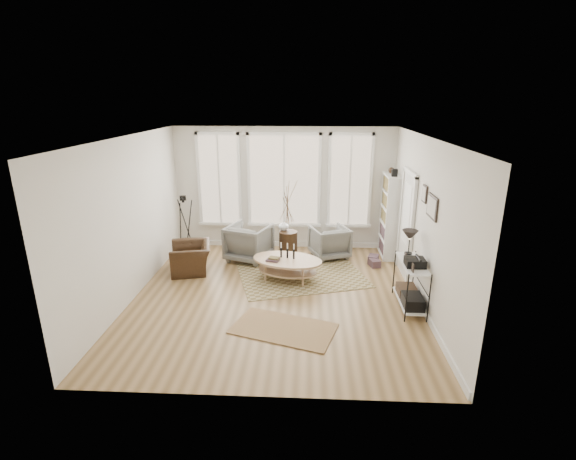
# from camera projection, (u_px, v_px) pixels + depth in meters

# --- Properties ---
(room) EXTENTS (5.50, 5.54, 2.90)m
(room) POSITION_uv_depth(u_px,v_px,m) (276.00, 222.00, 7.36)
(room) COLOR #9C7A4D
(room) RESTS_ON ground
(bay_window) EXTENTS (4.14, 0.12, 2.24)m
(bay_window) POSITION_uv_depth(u_px,v_px,m) (284.00, 182.00, 9.87)
(bay_window) COLOR tan
(bay_window) RESTS_ON ground
(door) EXTENTS (0.09, 1.06, 2.22)m
(door) POSITION_uv_depth(u_px,v_px,m) (407.00, 222.00, 8.40)
(door) COLOR silver
(door) RESTS_ON ground
(bookcase) EXTENTS (0.31, 0.85, 2.06)m
(bookcase) POSITION_uv_depth(u_px,v_px,m) (390.00, 216.00, 9.48)
(bookcase) COLOR white
(bookcase) RESTS_ON ground
(low_shelf) EXTENTS (0.38, 1.08, 1.30)m
(low_shelf) POSITION_uv_depth(u_px,v_px,m) (411.00, 280.00, 7.22)
(low_shelf) COLOR white
(low_shelf) RESTS_ON ground
(wall_art) EXTENTS (0.04, 0.88, 0.44)m
(wall_art) POSITION_uv_depth(u_px,v_px,m) (430.00, 203.00, 6.82)
(wall_art) COLOR black
(wall_art) RESTS_ON ground
(rug_main) EXTENTS (2.92, 2.50, 0.01)m
(rug_main) POSITION_uv_depth(u_px,v_px,m) (301.00, 275.00, 8.68)
(rug_main) COLOR brown
(rug_main) RESTS_ON ground
(rug_runner) EXTENTS (1.80, 1.34, 0.01)m
(rug_runner) POSITION_uv_depth(u_px,v_px,m) (284.00, 328.00, 6.65)
(rug_runner) COLOR brown
(rug_runner) RESTS_ON ground
(coffee_table) EXTENTS (1.60, 1.24, 0.65)m
(coffee_table) POSITION_uv_depth(u_px,v_px,m) (287.00, 264.00, 8.36)
(coffee_table) COLOR tan
(coffee_table) RESTS_ON ground
(armchair_left) EXTENTS (1.13, 1.15, 0.82)m
(armchair_left) POSITION_uv_depth(u_px,v_px,m) (249.00, 242.00, 9.39)
(armchair_left) COLOR slate
(armchair_left) RESTS_ON ground
(armchair_right) EXTENTS (1.01, 1.03, 0.73)m
(armchair_right) POSITION_uv_depth(u_px,v_px,m) (329.00, 242.00, 9.55)
(armchair_right) COLOR slate
(armchair_right) RESTS_ON ground
(side_table) EXTENTS (0.42, 0.42, 1.75)m
(side_table) POSITION_uv_depth(u_px,v_px,m) (288.00, 222.00, 9.38)
(side_table) COLOR #352113
(side_table) RESTS_ON ground
(vase) EXTENTS (0.28, 0.28, 0.24)m
(vase) POSITION_uv_depth(u_px,v_px,m) (284.00, 225.00, 9.50)
(vase) COLOR silver
(vase) RESTS_ON side_table
(accent_chair) EXTENTS (1.09, 1.00, 0.60)m
(accent_chair) POSITION_uv_depth(u_px,v_px,m) (191.00, 258.00, 8.80)
(accent_chair) COLOR #352113
(accent_chair) RESTS_ON ground
(tripod_camera) EXTENTS (0.50, 0.50, 1.41)m
(tripod_camera) POSITION_uv_depth(u_px,v_px,m) (185.00, 228.00, 9.61)
(tripod_camera) COLOR black
(tripod_camera) RESTS_ON ground
(book_stack_near) EXTENTS (0.28, 0.32, 0.17)m
(book_stack_near) POSITION_uv_depth(u_px,v_px,m) (373.00, 259.00, 9.29)
(book_stack_near) COLOR brown
(book_stack_near) RESTS_ON ground
(book_stack_far) EXTENTS (0.25, 0.29, 0.16)m
(book_stack_far) POSITION_uv_depth(u_px,v_px,m) (375.00, 263.00, 9.09)
(book_stack_far) COLOR brown
(book_stack_far) RESTS_ON ground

